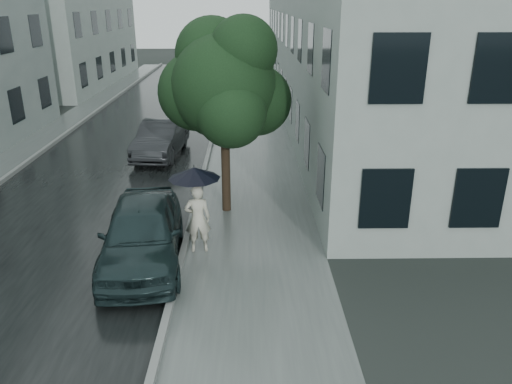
{
  "coord_description": "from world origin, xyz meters",
  "views": [
    {
      "loc": [
        0.07,
        -9.37,
        5.96
      ],
      "look_at": [
        0.26,
        2.76,
        1.3
      ],
      "focal_mm": 35.0,
      "sensor_mm": 36.0,
      "label": 1
    }
  ],
  "objects_px": {
    "lamp_post": "(222,72)",
    "car_far": "(161,138)",
    "street_tree": "(224,84)",
    "pedestrian": "(198,219)",
    "car_near": "(142,232)"
  },
  "relations": [
    {
      "from": "street_tree",
      "to": "car_near",
      "type": "distance_m",
      "value": 4.85
    },
    {
      "from": "pedestrian",
      "to": "street_tree",
      "type": "height_order",
      "value": "street_tree"
    },
    {
      "from": "street_tree",
      "to": "car_near",
      "type": "xyz_separation_m",
      "value": [
        -1.88,
        -3.32,
        -2.99
      ]
    },
    {
      "from": "lamp_post",
      "to": "car_far",
      "type": "relative_size",
      "value": 1.25
    },
    {
      "from": "pedestrian",
      "to": "lamp_post",
      "type": "xyz_separation_m",
      "value": [
        0.15,
        10.66,
        2.2
      ]
    },
    {
      "from": "street_tree",
      "to": "lamp_post",
      "type": "relative_size",
      "value": 1.05
    },
    {
      "from": "lamp_post",
      "to": "car_near",
      "type": "height_order",
      "value": "lamp_post"
    },
    {
      "from": "car_near",
      "to": "car_far",
      "type": "distance_m",
      "value": 9.08
    },
    {
      "from": "lamp_post",
      "to": "car_near",
      "type": "bearing_deg",
      "value": -95.03
    },
    {
      "from": "pedestrian",
      "to": "street_tree",
      "type": "distance_m",
      "value": 4.05
    },
    {
      "from": "car_far",
      "to": "pedestrian",
      "type": "bearing_deg",
      "value": -69.96
    },
    {
      "from": "lamp_post",
      "to": "car_near",
      "type": "distance_m",
      "value": 11.53
    },
    {
      "from": "lamp_post",
      "to": "street_tree",
      "type": "bearing_deg",
      "value": -84.48
    },
    {
      "from": "pedestrian",
      "to": "car_near",
      "type": "xyz_separation_m",
      "value": [
        -1.28,
        -0.55,
        -0.1
      ]
    },
    {
      "from": "pedestrian",
      "to": "car_near",
      "type": "height_order",
      "value": "pedestrian"
    }
  ]
}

